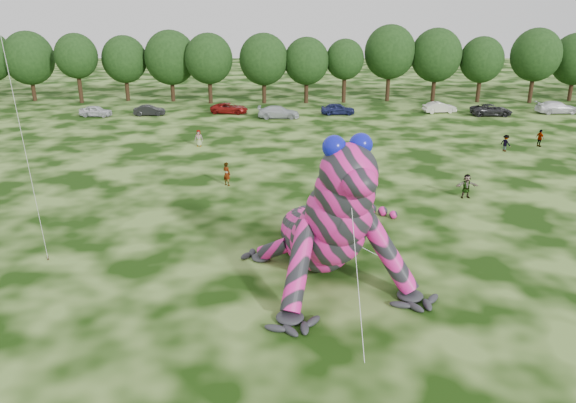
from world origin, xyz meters
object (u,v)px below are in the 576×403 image
(tree_4, at_px, (125,68))
(tree_11, at_px, (435,65))
(inflatable_gecko, at_px, (314,194))
(car_1, at_px, (149,110))
(car_7, at_px, (557,107))
(tree_7, at_px, (264,68))
(car_4, at_px, (338,109))
(tree_14, at_px, (574,67))
(tree_2, at_px, (30,66))
(spectator_0, at_px, (227,174))
(car_2, at_px, (229,108))
(spectator_3, at_px, (540,138))
(tree_12, at_px, (481,70))
(car_5, at_px, (440,107))
(tree_10, at_px, (389,63))
(tree_13, at_px, (534,66))
(tree_9, at_px, (345,71))
(car_3, at_px, (279,112))
(spectator_2, at_px, (506,143))
(spectator_5, at_px, (466,186))
(tree_3, at_px, (78,68))
(car_6, at_px, (491,110))
(tree_5, at_px, (171,66))
(tree_6, at_px, (209,69))
(tree_8, at_px, (306,70))
(car_0, at_px, (96,111))
(spectator_4, at_px, (199,138))

(tree_4, bearing_deg, tree_11, -0.68)
(inflatable_gecko, bearing_deg, car_1, 95.26)
(tree_11, xyz_separation_m, car_7, (13.58, -8.88, -4.28))
(tree_7, xyz_separation_m, car_4, (9.59, -8.30, -4.01))
(tree_14, bearing_deg, tree_2, 179.97)
(tree_11, distance_m, spectator_0, 46.00)
(car_2, bearing_deg, spectator_3, -109.46)
(tree_12, distance_m, car_5, 11.62)
(tree_10, bearing_deg, tree_13, -4.21)
(tree_9, xyz_separation_m, tree_13, (26.07, -0.22, 0.72))
(tree_13, bearing_deg, car_3, -162.77)
(tree_12, height_order, spectator_2, tree_12)
(spectator_2, bearing_deg, car_2, 19.14)
(spectator_0, bearing_deg, car_4, -72.62)
(car_1, relative_size, car_7, 0.73)
(tree_12, height_order, tree_14, tree_14)
(spectator_5, bearing_deg, tree_10, 84.56)
(tree_10, bearing_deg, tree_4, 179.79)
(spectator_2, bearing_deg, tree_7, 5.33)
(tree_3, distance_m, car_6, 55.20)
(tree_4, distance_m, tree_10, 37.04)
(tree_10, bearing_deg, car_4, -128.06)
(tree_10, xyz_separation_m, car_1, (-31.45, -10.67, -4.62))
(car_7, bearing_deg, tree_13, -1.84)
(tree_7, relative_size, spectator_3, 5.59)
(tree_5, bearing_deg, tree_10, 0.27)
(tree_10, relative_size, tree_13, 1.04)
(tree_3, xyz_separation_m, car_5, (48.30, -7.42, -4.04))
(tree_6, xyz_separation_m, tree_12, (37.57, 1.05, -0.26))
(inflatable_gecko, distance_m, tree_11, 55.43)
(tree_8, bearing_deg, tree_3, 179.85)
(tree_11, relative_size, car_4, 2.37)
(car_3, xyz_separation_m, car_4, (7.41, 2.24, -0.01))
(car_0, relative_size, car_7, 0.76)
(spectator_4, bearing_deg, tree_6, 94.05)
(tree_8, xyz_separation_m, car_6, (22.77, -9.15, -3.77))
(tree_13, height_order, spectator_5, tree_13)
(tree_12, bearing_deg, spectator_4, -144.52)
(tree_7, bearing_deg, car_1, -147.51)
(inflatable_gecko, height_order, spectator_4, inflatable_gecko)
(car_0, xyz_separation_m, spectator_3, (48.56, -15.09, 0.17))
(spectator_2, bearing_deg, tree_14, -71.51)
(tree_10, distance_m, car_0, 39.86)
(tree_2, distance_m, car_5, 56.49)
(tree_4, distance_m, tree_6, 12.26)
(tree_2, relative_size, spectator_3, 5.69)
(car_7, height_order, spectator_2, spectator_2)
(car_7, bearing_deg, tree_3, 79.42)
(inflatable_gecko, height_order, tree_3, tree_3)
(tree_8, relative_size, spectator_4, 5.55)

